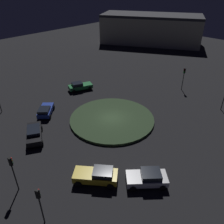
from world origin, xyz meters
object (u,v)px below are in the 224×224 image
(car_white, at_px, (148,178))
(car_yellow, at_px, (97,175))
(car_blue, at_px, (45,110))
(car_black, at_px, (34,133))
(traffic_light_east, at_px, (184,75))
(car_green, at_px, (80,86))
(traffic_light_west, at_px, (12,167))
(traffic_light_southwest, at_px, (39,200))
(store_building, at_px, (151,29))

(car_white, bearing_deg, car_yellow, -5.15)
(car_blue, bearing_deg, car_white, -135.62)
(car_black, distance_m, traffic_light_east, 27.03)
(car_green, relative_size, traffic_light_west, 1.12)
(car_white, height_order, traffic_light_west, traffic_light_west)
(car_white, relative_size, traffic_light_southwest, 1.05)
(traffic_light_west, height_order, store_building, store_building)
(car_blue, distance_m, store_building, 47.81)
(store_building, bearing_deg, car_green, 77.52)
(traffic_light_west, bearing_deg, store_building, 15.98)
(car_black, relative_size, car_green, 1.07)
(car_green, bearing_deg, store_building, 38.29)
(car_white, bearing_deg, car_black, -30.80)
(car_white, relative_size, store_building, 0.14)
(car_white, xyz_separation_m, traffic_light_southwest, (-9.41, 3.86, 2.08))
(traffic_light_east, bearing_deg, car_blue, -17.56)
(car_white, xyz_separation_m, car_green, (9.42, 21.73, -0.01))
(car_blue, bearing_deg, car_black, 179.17)
(car_white, height_order, traffic_light_southwest, traffic_light_southwest)
(car_black, bearing_deg, traffic_light_west, 168.92)
(car_yellow, height_order, traffic_light_east, traffic_light_east)
(traffic_light_southwest, bearing_deg, store_building, 3.50)
(traffic_light_southwest, xyz_separation_m, traffic_light_east, (31.74, 4.49, 0.03))
(car_yellow, xyz_separation_m, store_building, (49.42, 28.32, 3.33))
(car_blue, xyz_separation_m, traffic_light_southwest, (-9.78, -14.98, 2.14))
(car_white, xyz_separation_m, traffic_light_west, (-9.22, 8.74, 2.12))
(traffic_light_east, distance_m, store_building, 33.73)
(car_black, relative_size, traffic_light_southwest, 1.20)
(car_green, distance_m, traffic_light_east, 18.72)
(traffic_light_west, distance_m, traffic_light_east, 31.56)
(car_yellow, height_order, car_blue, car_yellow)
(traffic_light_southwest, bearing_deg, car_green, 19.99)
(car_black, height_order, traffic_light_east, traffic_light_east)
(traffic_light_southwest, bearing_deg, car_blue, 33.34)
(car_green, relative_size, traffic_light_southwest, 1.13)
(car_blue, bearing_deg, car_yellow, -148.14)
(car_black, relative_size, store_building, 0.16)
(car_black, bearing_deg, store_building, -40.41)
(traffic_light_west, bearing_deg, car_yellow, -46.23)
(traffic_light_west, xyz_separation_m, traffic_light_east, (31.55, -0.40, -0.00))
(traffic_light_southwest, relative_size, traffic_light_east, 0.99)
(car_green, bearing_deg, car_blue, -139.90)
(traffic_light_southwest, height_order, store_building, store_building)
(car_black, distance_m, traffic_light_west, 8.40)
(car_black, height_order, store_building, store_building)
(car_yellow, bearing_deg, traffic_light_southwest, 52.60)
(car_yellow, distance_m, traffic_light_east, 26.07)
(traffic_light_southwest, bearing_deg, car_black, 39.53)
(car_green, xyz_separation_m, traffic_light_southwest, (-18.82, -17.87, 2.09))
(traffic_light_west, bearing_deg, car_blue, 39.50)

